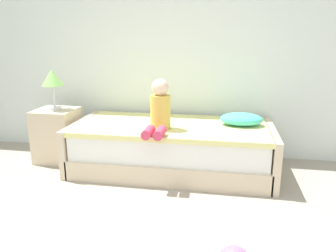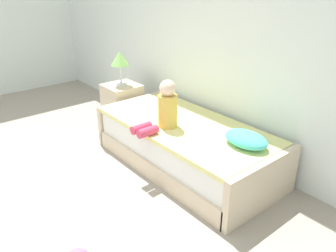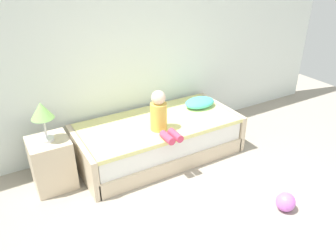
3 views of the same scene
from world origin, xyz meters
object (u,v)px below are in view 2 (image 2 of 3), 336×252
(table_lamp, at_px, (120,60))
(nightstand, at_px, (123,106))
(bed, at_px, (186,145))
(child_figure, at_px, (164,109))
(pillow, at_px, (246,139))

(table_lamp, bearing_deg, nightstand, 0.00)
(bed, distance_m, child_figure, 0.52)
(nightstand, height_order, table_lamp, table_lamp)
(table_lamp, bearing_deg, child_figure, -12.36)
(bed, xyz_separation_m, nightstand, (-1.35, 0.05, 0.05))
(table_lamp, xyz_separation_m, pillow, (2.06, 0.05, -0.37))
(bed, bearing_deg, table_lamp, 177.97)
(bed, distance_m, pillow, 0.79)
(bed, height_order, nightstand, nightstand)
(table_lamp, height_order, pillow, table_lamp)
(table_lamp, bearing_deg, bed, -2.03)
(pillow, bearing_deg, child_figure, -157.74)
(bed, xyz_separation_m, child_figure, (-0.09, -0.23, 0.46))
(nightstand, height_order, pillow, pillow)
(bed, relative_size, nightstand, 3.52)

